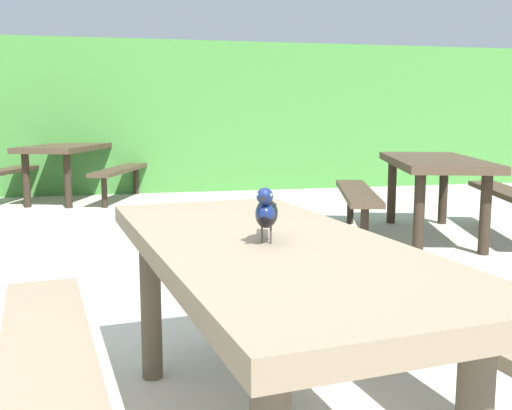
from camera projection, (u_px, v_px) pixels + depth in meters
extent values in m
cube|color=#428438|center=(126.00, 117.00, 9.54)|extent=(28.00, 2.14, 2.19)
cube|color=#84725B|center=(267.00, 249.00, 1.98)|extent=(0.98, 1.88, 0.07)
cylinder|color=brown|center=(151.00, 304.00, 2.59)|extent=(0.09, 0.09, 0.67)
cylinder|color=brown|center=(266.00, 291.00, 2.77)|extent=(0.09, 0.09, 0.67)
cube|color=#84725B|center=(47.00, 363.00, 1.78)|extent=(0.49, 1.73, 0.05)
cylinder|color=brown|center=(47.00, 353.00, 2.41)|extent=(0.07, 0.07, 0.39)
cube|color=#84725B|center=(441.00, 310.00, 2.26)|extent=(0.49, 1.73, 0.05)
cylinder|color=brown|center=(354.00, 314.00, 2.89)|extent=(0.07, 0.07, 0.39)
ellipsoid|color=black|center=(267.00, 213.00, 1.89)|extent=(0.12, 0.16, 0.09)
ellipsoid|color=navy|center=(265.00, 213.00, 1.85)|extent=(0.08, 0.08, 0.06)
sphere|color=navy|center=(265.00, 196.00, 1.82)|extent=(0.05, 0.05, 0.05)
sphere|color=#EAE08C|center=(271.00, 195.00, 1.81)|extent=(0.01, 0.01, 0.01)
sphere|color=#EAE08C|center=(258.00, 195.00, 1.81)|extent=(0.01, 0.01, 0.01)
cone|color=black|center=(263.00, 198.00, 1.78)|extent=(0.03, 0.03, 0.02)
cube|color=black|center=(270.00, 212.00, 2.01)|extent=(0.07, 0.11, 0.04)
cylinder|color=#47423D|center=(271.00, 235.00, 1.89)|extent=(0.01, 0.01, 0.05)
cylinder|color=#47423D|center=(262.00, 235.00, 1.90)|extent=(0.01, 0.01, 0.05)
cube|color=#473828|center=(69.00, 147.00, 7.99)|extent=(1.31, 1.95, 0.07)
cylinder|color=#2E241A|center=(108.00, 170.00, 8.71)|extent=(0.09, 0.09, 0.67)
cylinder|color=#2E241A|center=(73.00, 170.00, 8.76)|extent=(0.09, 0.09, 0.67)
cylinder|color=#2E241A|center=(68.00, 181.00, 7.33)|extent=(0.09, 0.09, 0.67)
cylinder|color=#2E241A|center=(26.00, 180.00, 7.38)|extent=(0.09, 0.09, 0.67)
cube|color=#473828|center=(121.00, 169.00, 7.96)|extent=(0.83, 1.71, 0.05)
cylinder|color=#2E241A|center=(136.00, 181.00, 8.62)|extent=(0.07, 0.07, 0.39)
cylinder|color=#2E241A|center=(104.00, 192.00, 7.36)|extent=(0.07, 0.07, 0.39)
cube|color=#473828|center=(21.00, 168.00, 8.11)|extent=(0.83, 1.71, 0.05)
cylinder|color=#2E241A|center=(43.00, 179.00, 8.77)|extent=(0.07, 0.07, 0.39)
cube|color=#473828|center=(434.00, 162.00, 5.55)|extent=(1.24, 1.94, 0.07)
cylinder|color=#2E241A|center=(443.00, 192.00, 6.28)|extent=(0.09, 0.09, 0.67)
cylinder|color=#2E241A|center=(392.00, 192.00, 6.31)|extent=(0.09, 0.09, 0.67)
cylinder|color=#2E241A|center=(485.00, 214.00, 4.89)|extent=(0.09, 0.09, 0.67)
cylinder|color=#2E241A|center=(419.00, 214.00, 4.93)|extent=(0.09, 0.09, 0.67)
cube|color=#473828|center=(510.00, 194.00, 5.55)|extent=(0.76, 1.72, 0.05)
cylinder|color=#2E241A|center=(487.00, 207.00, 6.21)|extent=(0.07, 0.07, 0.39)
cube|color=#473828|center=(357.00, 192.00, 5.63)|extent=(0.76, 1.72, 0.05)
cylinder|color=#2E241A|center=(350.00, 205.00, 6.30)|extent=(0.07, 0.07, 0.39)
cylinder|color=#2E241A|center=(364.00, 228.00, 5.03)|extent=(0.07, 0.07, 0.39)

